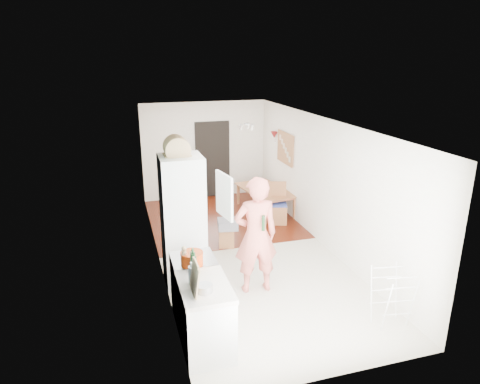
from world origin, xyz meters
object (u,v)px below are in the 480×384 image
person (256,225)px  dining_chair (278,204)px  dining_table (266,202)px  stool (226,237)px  drying_rack (392,298)px

person → dining_chair: (1.38, 2.57, -0.66)m
dining_table → dining_chair: (-0.00, -0.75, 0.22)m
stool → person: bearing=-88.9°
dining_table → stool: 2.15m
dining_chair → drying_rack: bearing=-71.1°
dining_table → dining_chair: dining_chair is taller
stool → dining_table: bearing=48.7°
person → drying_rack: bearing=140.2°
person → dining_chair: size_ratio=2.43×
person → stool: bearing=-85.5°
dining_chair → stool: (-1.41, -0.86, -0.27)m
stool → dining_chair: bearing=31.3°
person → drying_rack: 2.19m
dining_table → dining_chair: size_ratio=1.50×
drying_rack → dining_table: bearing=101.1°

